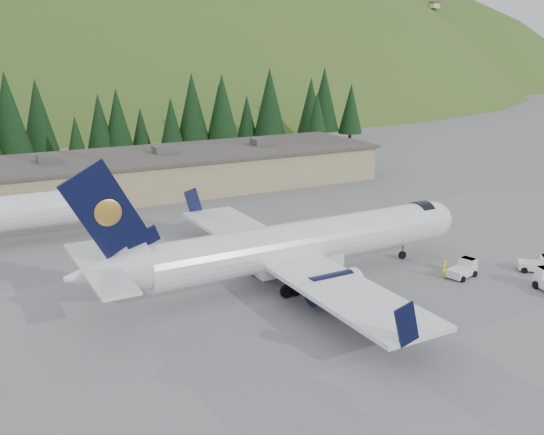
{
  "coord_description": "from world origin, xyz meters",
  "views": [
    {
      "loc": [
        -25.03,
        -41.54,
        19.22
      ],
      "look_at": [
        0.0,
        6.0,
        4.0
      ],
      "focal_mm": 40.0,
      "sensor_mm": 36.0,
      "label": 1
    }
  ],
  "objects_px": {
    "baggage_tug_b": "(538,264)",
    "terminal_building": "(128,175)",
    "airliner": "(294,246)",
    "ramp_worker": "(444,269)",
    "baggage_tug_a": "(463,269)"
  },
  "relations": [
    {
      "from": "baggage_tug_b",
      "to": "baggage_tug_a",
      "type": "bearing_deg",
      "value": -157.34
    },
    {
      "from": "baggage_tug_a",
      "to": "baggage_tug_b",
      "type": "xyz_separation_m",
      "value": [
        6.71,
        -2.21,
        -0.0
      ]
    },
    {
      "from": "baggage_tug_b",
      "to": "terminal_building",
      "type": "bearing_deg",
      "value": 158.67
    },
    {
      "from": "terminal_building",
      "to": "airliner",
      "type": "bearing_deg",
      "value": -84.05
    },
    {
      "from": "baggage_tug_b",
      "to": "terminal_building",
      "type": "xyz_separation_m",
      "value": [
        -24.25,
        45.98,
        1.95
      ]
    },
    {
      "from": "terminal_building",
      "to": "ramp_worker",
      "type": "distance_m",
      "value": 46.12
    },
    {
      "from": "baggage_tug_b",
      "to": "ramp_worker",
      "type": "xyz_separation_m",
      "value": [
        -8.55,
        2.64,
        0.16
      ]
    },
    {
      "from": "airliner",
      "to": "terminal_building",
      "type": "xyz_separation_m",
      "value": [
        -3.96,
        38.02,
        -0.55
      ]
    },
    {
      "from": "baggage_tug_a",
      "to": "baggage_tug_b",
      "type": "height_order",
      "value": "baggage_tug_a"
    },
    {
      "from": "ramp_worker",
      "to": "baggage_tug_b",
      "type": "bearing_deg",
      "value": 124.46
    },
    {
      "from": "ramp_worker",
      "to": "terminal_building",
      "type": "bearing_deg",
      "value": -108.44
    },
    {
      "from": "baggage_tug_b",
      "to": "terminal_building",
      "type": "height_order",
      "value": "terminal_building"
    },
    {
      "from": "airliner",
      "to": "baggage_tug_b",
      "type": "distance_m",
      "value": 21.93
    },
    {
      "from": "baggage_tug_a",
      "to": "baggage_tug_b",
      "type": "distance_m",
      "value": 7.06
    },
    {
      "from": "airliner",
      "to": "baggage_tug_b",
      "type": "bearing_deg",
      "value": -22.53
    }
  ]
}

